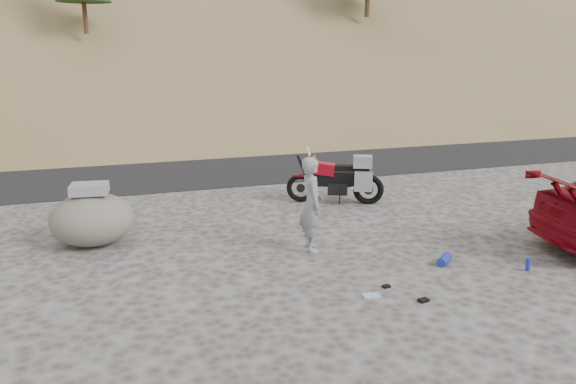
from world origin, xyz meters
name	(u,v)px	position (x,y,z in m)	size (l,w,h in m)	color
ground	(327,254)	(0.00, 0.00, 0.00)	(140.00, 140.00, 0.00)	#3D3B39
road	(224,162)	(0.00, 9.00, 0.00)	(120.00, 7.00, 0.05)	black
motorcycle	(339,179)	(1.62, 3.18, 0.60)	(2.21, 1.23, 1.41)	black
man	(311,250)	(-0.19, 0.32, 0.00)	(0.64, 0.42, 1.77)	gray
boulder	(92,219)	(-4.05, 1.89, 0.52)	(1.91, 1.77, 1.19)	#605B52
gear_blue_mat	(444,260)	(1.77, -1.10, 0.08)	(0.16, 0.16, 0.40)	navy
gear_bottle	(528,265)	(2.94, -1.81, 0.11)	(0.08, 0.08, 0.21)	navy
gear_glove_a	(424,300)	(0.62, -2.30, 0.02)	(0.15, 0.11, 0.04)	black
gear_glove_b	(386,286)	(0.33, -1.67, 0.02)	(0.12, 0.09, 0.04)	black
gear_blue_cloth	(371,295)	(-0.03, -1.87, 0.01)	(0.26, 0.19, 0.01)	#84ADCC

